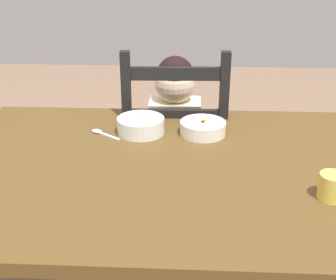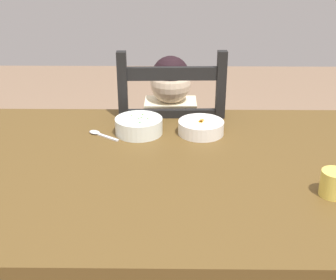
% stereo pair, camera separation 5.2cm
% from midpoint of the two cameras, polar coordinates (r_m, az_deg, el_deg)
% --- Properties ---
extents(dining_table, '(1.44, 0.99, 0.75)m').
position_cam_midpoint_polar(dining_table, '(1.47, 0.68, -6.29)').
color(dining_table, brown).
rests_on(dining_table, ground).
extents(dining_chair, '(0.43, 0.43, 1.01)m').
position_cam_midpoint_polar(dining_chair, '(2.03, 1.58, -3.08)').
color(dining_chair, black).
rests_on(dining_chair, ground).
extents(child_figure, '(0.32, 0.31, 0.96)m').
position_cam_midpoint_polar(child_figure, '(1.96, 1.58, 1.04)').
color(child_figure, beige).
rests_on(child_figure, ground).
extents(bowl_of_peas, '(0.17, 0.17, 0.06)m').
position_cam_midpoint_polar(bowl_of_peas, '(1.64, -2.55, 1.90)').
color(bowl_of_peas, white).
rests_on(bowl_of_peas, dining_table).
extents(bowl_of_carrots, '(0.17, 0.17, 0.05)m').
position_cam_midpoint_polar(bowl_of_carrots, '(1.64, 5.32, 1.57)').
color(bowl_of_carrots, white).
rests_on(bowl_of_carrots, dining_table).
extents(spoon, '(0.12, 0.10, 0.01)m').
position_cam_midpoint_polar(spoon, '(1.66, -7.60, 0.92)').
color(spoon, silver).
rests_on(spoon, dining_table).
extents(drinking_cup, '(0.07, 0.07, 0.07)m').
position_cam_midpoint_polar(drinking_cup, '(1.32, 21.06, -5.51)').
color(drinking_cup, '#E3C952').
rests_on(drinking_cup, dining_table).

